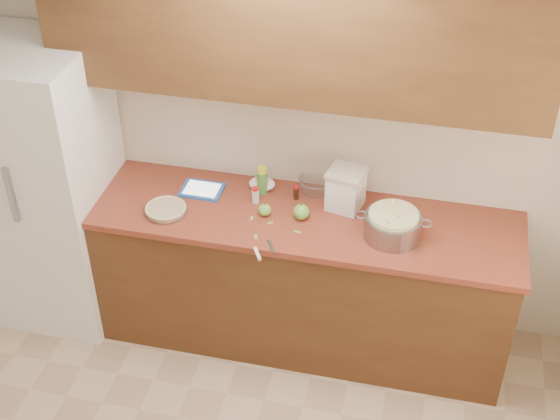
% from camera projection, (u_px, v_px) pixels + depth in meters
% --- Properties ---
extents(room_shell, '(3.60, 3.60, 3.60)m').
position_uv_depth(room_shell, '(204.00, 360.00, 3.00)').
color(room_shell, tan).
rests_on(room_shell, ground).
extents(counter_run, '(2.64, 0.68, 0.92)m').
position_uv_depth(counter_run, '(286.00, 275.00, 4.65)').
color(counter_run, '#532F17').
rests_on(counter_run, ground).
extents(upper_cabinets, '(2.60, 0.34, 0.70)m').
position_uv_depth(upper_cabinets, '(294.00, 31.00, 3.88)').
color(upper_cabinets, brown).
rests_on(upper_cabinets, room_shell).
extents(fridge, '(0.70, 0.70, 1.80)m').
position_uv_depth(fridge, '(48.00, 188.00, 4.62)').
color(fridge, white).
rests_on(fridge, ground).
extents(pie, '(0.24, 0.24, 0.04)m').
position_uv_depth(pie, '(166.00, 210.00, 4.37)').
color(pie, silver).
rests_on(pie, counter_run).
extents(colander, '(0.41, 0.31, 0.15)m').
position_uv_depth(colander, '(393.00, 225.00, 4.17)').
color(colander, gray).
rests_on(colander, counter_run).
extents(flour_canister, '(0.23, 0.23, 0.24)m').
position_uv_depth(flour_canister, '(346.00, 189.00, 4.36)').
color(flour_canister, white).
rests_on(flour_canister, counter_run).
extents(tablet, '(0.24, 0.19, 0.02)m').
position_uv_depth(tablet, '(202.00, 190.00, 4.55)').
color(tablet, '#2558B3').
rests_on(tablet, counter_run).
extents(paring_knife, '(0.12, 0.19, 0.02)m').
position_uv_depth(paring_knife, '(259.00, 253.00, 4.09)').
color(paring_knife, gray).
rests_on(paring_knife, counter_run).
extents(lemon_bottle, '(0.06, 0.06, 0.17)m').
position_uv_depth(lemon_bottle, '(262.00, 181.00, 4.49)').
color(lemon_bottle, '#4C8C38').
rests_on(lemon_bottle, counter_run).
extents(cinnamon_shaker, '(0.04, 0.04, 0.10)m').
position_uv_depth(cinnamon_shaker, '(256.00, 195.00, 4.44)').
color(cinnamon_shaker, beige).
rests_on(cinnamon_shaker, counter_run).
extents(vanilla_bottle, '(0.03, 0.03, 0.09)m').
position_uv_depth(vanilla_bottle, '(296.00, 193.00, 4.47)').
color(vanilla_bottle, black).
rests_on(vanilla_bottle, counter_run).
extents(mixing_bowl, '(0.21, 0.21, 0.08)m').
position_uv_depth(mixing_bowl, '(317.00, 183.00, 4.54)').
color(mixing_bowl, silver).
rests_on(mixing_bowl, counter_run).
extents(paper_towel, '(0.19, 0.17, 0.06)m').
position_uv_depth(paper_towel, '(262.00, 184.00, 4.56)').
color(paper_towel, white).
rests_on(paper_towel, counter_run).
extents(apple_left, '(0.07, 0.07, 0.08)m').
position_uv_depth(apple_left, '(265.00, 210.00, 4.34)').
color(apple_left, '#68AE3A').
rests_on(apple_left, counter_run).
extents(apple_center, '(0.09, 0.09, 0.10)m').
position_uv_depth(apple_center, '(301.00, 212.00, 4.32)').
color(apple_center, '#68AE3A').
rests_on(apple_center, counter_run).
extents(peel_a, '(0.03, 0.04, 0.00)m').
position_uv_depth(peel_a, '(256.00, 237.00, 4.21)').
color(peel_a, '#7FB055').
rests_on(peel_a, counter_run).
extents(peel_b, '(0.04, 0.02, 0.00)m').
position_uv_depth(peel_b, '(298.00, 232.00, 4.24)').
color(peel_b, '#7FB055').
rests_on(peel_b, counter_run).
extents(peel_c, '(0.04, 0.03, 0.00)m').
position_uv_depth(peel_c, '(270.00, 223.00, 4.31)').
color(peel_c, '#7FB055').
rests_on(peel_c, counter_run).
extents(peel_d, '(0.01, 0.03, 0.00)m').
position_uv_depth(peel_d, '(252.00, 218.00, 4.34)').
color(peel_d, '#7FB055').
rests_on(peel_d, counter_run).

